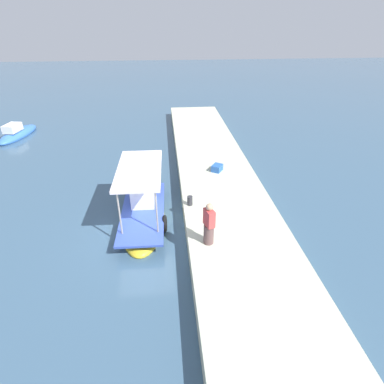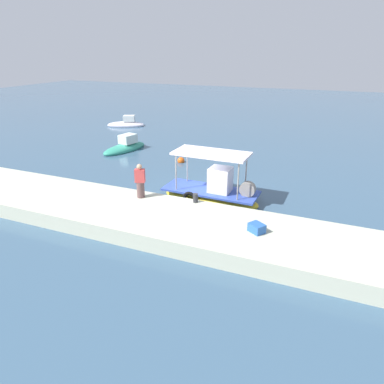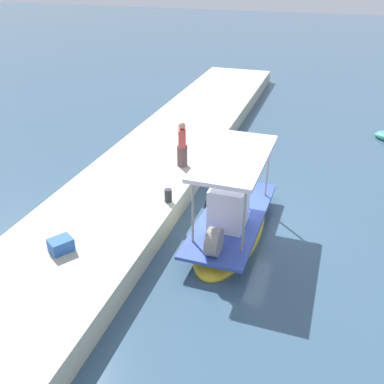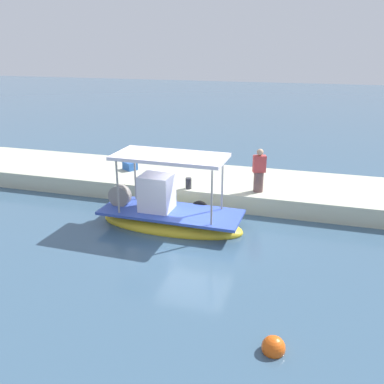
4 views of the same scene
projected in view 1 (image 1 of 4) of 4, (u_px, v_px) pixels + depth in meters
name	position (u px, v px, depth m)	size (l,w,h in m)	color
ground_plane	(144.00, 232.00, 13.39)	(120.00, 120.00, 0.00)	#395770
dock_quay	(232.00, 221.00, 13.52)	(36.00, 4.11, 0.72)	beige
main_fishing_boat	(143.00, 211.00, 14.02)	(5.30, 2.05, 2.99)	gold
fisherman_near_bollard	(209.00, 226.00, 11.26)	(0.55, 0.49, 1.71)	brown
mooring_bollard	(190.00, 201.00, 13.85)	(0.24, 0.24, 0.44)	#2D2D33
cargo_crate	(217.00, 168.00, 16.93)	(0.60, 0.48, 0.36)	#2B5DB1
moored_boat_near	(18.00, 134.00, 23.90)	(4.67, 2.28, 1.34)	#3A72C8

